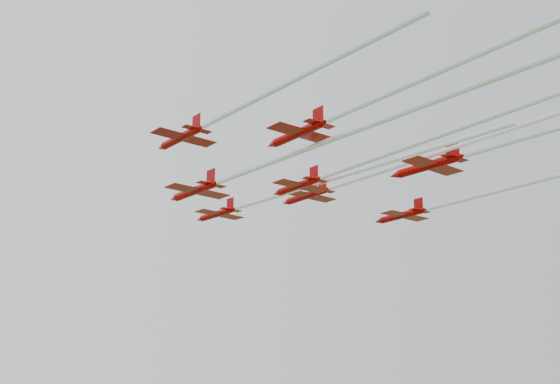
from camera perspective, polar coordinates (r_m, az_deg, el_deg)
name	(u,v)px	position (r m, az deg, el deg)	size (l,w,h in m)	color
jet_lead	(280,195)	(104.96, 0.01, -0.23)	(18.69, 58.74, 2.54)	#9F0000
jet_row2_left	(264,165)	(88.77, -1.30, 2.22)	(18.68, 61.42, 2.83)	#9F0000
jet_row2_right	(371,175)	(100.39, 7.45, 1.41)	(15.30, 57.16, 2.69)	#9F0000
jet_row3_left	(226,115)	(78.96, -4.44, 6.27)	(12.76, 42.80, 2.41)	#9F0000
jet_row3_mid	(372,160)	(88.18, 7.47, 2.63)	(14.49, 56.68, 2.51)	#9F0000
jet_row3_right	(456,202)	(105.91, 14.12, -0.76)	(13.10, 47.57, 2.58)	#9F0000
jet_row4_left	(421,80)	(69.14, 11.38, 8.94)	(16.88, 65.87, 2.55)	#9F0000
jet_row4_right	(484,149)	(89.00, 16.26, 3.34)	(14.30, 43.38, 2.85)	#9F0000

